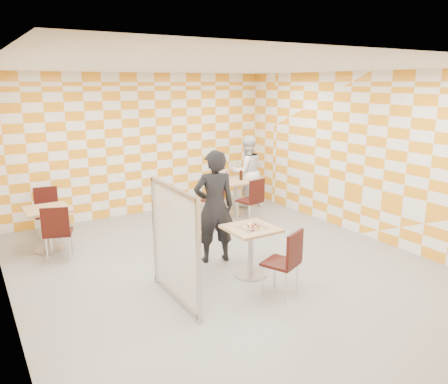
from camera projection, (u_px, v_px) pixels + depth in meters
name	position (u px, v px, depth m)	size (l,w,h in m)	color
room_shell	(207.00, 167.00, 6.90)	(7.00, 7.00, 7.00)	gray
main_table	(251.00, 243.00, 6.40)	(0.70, 0.70, 0.75)	tan
second_table	(236.00, 192.00, 9.42)	(0.70, 0.70, 0.75)	tan
empty_table	(48.00, 222.00, 7.37)	(0.70, 0.70, 0.75)	tan
chair_main_front	(287.00, 258.00, 5.76)	(0.56, 0.56, 0.92)	black
chair_second_front	(253.00, 197.00, 8.82)	(0.50, 0.51, 0.92)	black
chair_second_side	(213.00, 194.00, 9.09)	(0.51, 0.51, 0.92)	black
chair_empty_near	(57.00, 229.00, 6.91)	(0.54, 0.54, 0.92)	black
chair_empty_far	(47.00, 208.00, 8.05)	(0.47, 0.48, 0.92)	black
partition	(175.00, 244.00, 5.57)	(0.08, 1.38, 1.55)	white
man_dark	(214.00, 207.00, 6.85)	(0.66, 0.43, 1.80)	black
man_white	(247.00, 172.00, 9.97)	(0.80, 0.62, 1.64)	white
pizza_on_foil	(252.00, 226.00, 6.33)	(0.40, 0.40, 0.04)	silver
sport_bottle	(227.00, 176.00, 9.40)	(0.06, 0.06, 0.20)	white
soda_bottle	(241.00, 175.00, 9.41)	(0.07, 0.07, 0.23)	black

